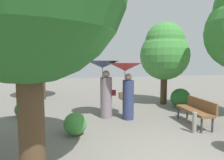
% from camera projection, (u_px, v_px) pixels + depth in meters
% --- Properties ---
extents(person_left, '(1.18, 1.18, 2.04)m').
position_uv_depth(person_left, '(104.00, 78.00, 7.01)').
color(person_left, gray).
rests_on(person_left, ground).
extents(person_right, '(1.14, 1.14, 1.96)m').
position_uv_depth(person_right, '(126.00, 79.00, 6.83)').
color(person_right, navy).
rests_on(person_right, ground).
extents(park_bench, '(0.63, 1.54, 0.83)m').
position_uv_depth(park_bench, '(196.00, 109.00, 6.28)').
color(park_bench, '#38383D').
rests_on(park_bench, ground).
extents(tree_mid_left, '(2.60, 2.60, 4.82)m').
position_uv_depth(tree_mid_left, '(40.00, 37.00, 10.28)').
color(tree_mid_left, '#4C3823').
rests_on(tree_mid_left, ground).
extents(tree_mid_right, '(2.26, 2.26, 3.79)m').
position_uv_depth(tree_mid_right, '(165.00, 51.00, 9.18)').
color(tree_mid_right, '#42301E').
rests_on(tree_mid_right, ground).
extents(bush_path_left, '(0.63, 0.63, 0.63)m').
position_uv_depth(bush_path_left, '(75.00, 124.00, 5.45)').
color(bush_path_left, '#428C3D').
rests_on(bush_path_left, ground).
extents(bush_behind_bench, '(0.84, 0.84, 0.84)m').
position_uv_depth(bush_behind_bench, '(180.00, 98.00, 8.58)').
color(bush_behind_bench, '#235B23').
rests_on(bush_behind_bench, ground).
extents(bush_far_side, '(0.55, 0.55, 0.55)m').
position_uv_depth(bush_far_side, '(23.00, 110.00, 7.19)').
color(bush_far_side, '#387F33').
rests_on(bush_far_side, ground).
extents(path_marker_post, '(0.12, 0.12, 0.59)m').
position_uv_depth(path_marker_post, '(194.00, 123.00, 5.61)').
color(path_marker_post, gray).
rests_on(path_marker_post, ground).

